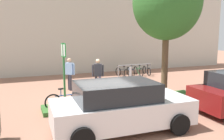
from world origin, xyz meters
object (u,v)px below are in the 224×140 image
bike_at_sign (66,100)px  person_suited_dark (98,73)px  tree_sidewalk (167,3)px  parking_sign_post (64,67)px  car_white_hatch (121,107)px  bollard_steel (131,74)px  bike_rack_cluster (135,71)px  person_shirt_white (70,72)px

bike_at_sign → person_suited_dark: 2.99m
bike_at_sign → tree_sidewalk: bearing=-4.8°
parking_sign_post → car_white_hatch: (1.26, -2.55, -0.96)m
bike_at_sign → bollard_steel: bollard_steel is taller
parking_sign_post → bike_rack_cluster: size_ratio=1.00×
person_suited_dark → car_white_hatch: person_suited_dark is taller
bike_rack_cluster → car_white_hatch: bearing=-119.6°
tree_sidewalk → car_white_hatch: 5.35m
bike_at_sign → person_shirt_white: (0.79, 3.06, 0.63)m
parking_sign_post → bollard_steel: parking_sign_post is taller
car_white_hatch → person_suited_dark: bearing=80.0°
tree_sidewalk → parking_sign_post: bearing=178.2°
bollard_steel → tree_sidewalk: bearing=-96.4°
parking_sign_post → person_suited_dark: size_ratio=1.54×
tree_sidewalk → person_suited_dark: size_ratio=3.46×
bike_at_sign → person_suited_dark: size_ratio=0.98×
bike_at_sign → person_shirt_white: person_shirt_white is taller
tree_sidewalk → bollard_steel: (0.50, 4.45, -3.85)m
bike_rack_cluster → bike_at_sign: bearing=-136.6°
parking_sign_post → bike_at_sign: (0.07, 0.22, -1.37)m
bollard_steel → person_suited_dark: person_suited_dark is taller
bike_at_sign → person_shirt_white: 3.22m
tree_sidewalk → parking_sign_post: (-4.46, 0.14, -2.58)m
bike_rack_cluster → person_suited_dark: 5.34m
tree_sidewalk → person_shirt_white: (-3.60, 3.42, -3.32)m
bike_at_sign → bike_rack_cluster: 8.22m
car_white_hatch → bike_rack_cluster: bearing=60.4°
car_white_hatch → bollard_steel: bearing=61.7°
parking_sign_post → person_suited_dark: 3.22m
bollard_steel → car_white_hatch: (-3.70, -6.86, 0.31)m
person_suited_dark → person_shirt_white: size_ratio=1.00×
bollard_steel → person_shirt_white: size_ratio=0.52×
bollard_steel → car_white_hatch: size_ratio=0.21×
parking_sign_post → person_shirt_white: (0.86, 3.28, -0.73)m
bike_rack_cluster → car_white_hatch: size_ratio=0.61×
parking_sign_post → car_white_hatch: size_ratio=0.61×
bollard_steel → person_shirt_white: person_shirt_white is taller
bike_at_sign → bike_rack_cluster: size_ratio=0.63×
car_white_hatch → person_shirt_white: bearing=93.9°
parking_sign_post → bollard_steel: (4.96, 4.31, -1.27)m
car_white_hatch → tree_sidewalk: bearing=37.0°
person_suited_dark → car_white_hatch: 4.94m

